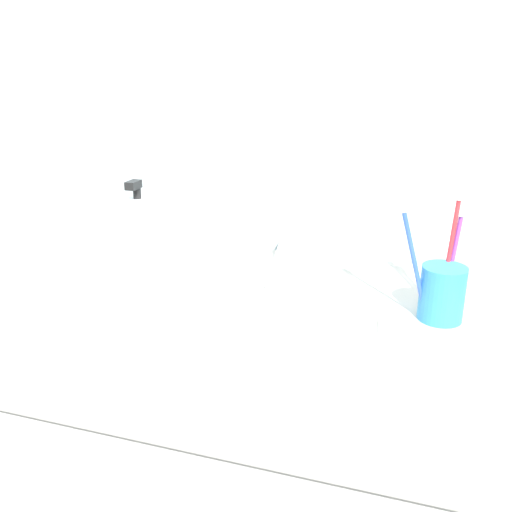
{
  "coord_description": "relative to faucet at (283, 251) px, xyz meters",
  "views": [
    {
      "loc": [
        0.24,
        -0.76,
        1.27
      ],
      "look_at": [
        -0.01,
        0.02,
        0.97
      ],
      "focal_mm": 38.72,
      "sensor_mm": 36.0,
      "label": 1
    }
  ],
  "objects": [
    {
      "name": "toothbrush_blue",
      "position": [
        0.23,
        -0.14,
        0.07
      ],
      "size": [
        0.06,
        0.01,
        0.19
      ],
      "color": "blue",
      "rests_on": "toothbrush_cup"
    },
    {
      "name": "faucet",
      "position": [
        0.0,
        0.0,
        0.0
      ],
      "size": [
        0.02,
        0.17,
        0.09
      ],
      "color": "silver",
      "rests_on": "sink_basin"
    },
    {
      "name": "toothbrush_red",
      "position": [
        0.29,
        -0.09,
        0.08
      ],
      "size": [
        0.02,
        0.04,
        0.2
      ],
      "color": "red",
      "rests_on": "toothbrush_cup"
    },
    {
      "name": "soap_dispenser",
      "position": [
        -0.31,
        0.01,
        0.02
      ],
      "size": [
        0.06,
        0.06,
        0.16
      ],
      "color": "white",
      "rests_on": "vanity_counter"
    },
    {
      "name": "toothbrush_purple",
      "position": [
        0.3,
        -0.09,
        0.06
      ],
      "size": [
        0.03,
        0.04,
        0.18
      ],
      "color": "purple",
      "rests_on": "toothbrush_cup"
    },
    {
      "name": "sink_basin",
      "position": [
        0.0,
        -0.2,
        -0.08
      ],
      "size": [
        0.44,
        0.44,
        0.11
      ],
      "color": "white",
      "rests_on": "vanity_counter"
    },
    {
      "name": "tiled_wall_back",
      "position": [
        0.01,
        0.15,
        0.28
      ],
      "size": [
        2.12,
        0.04,
        2.4
      ],
      "primitive_type": "cube",
      "color": "silver",
      "rests_on": "ground"
    },
    {
      "name": "toothbrush_cup",
      "position": [
        0.29,
        -0.12,
        0.0
      ],
      "size": [
        0.07,
        0.07,
        0.09
      ],
      "primitive_type": "cylinder",
      "color": "#338CCC",
      "rests_on": "vanity_counter"
    }
  ]
}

